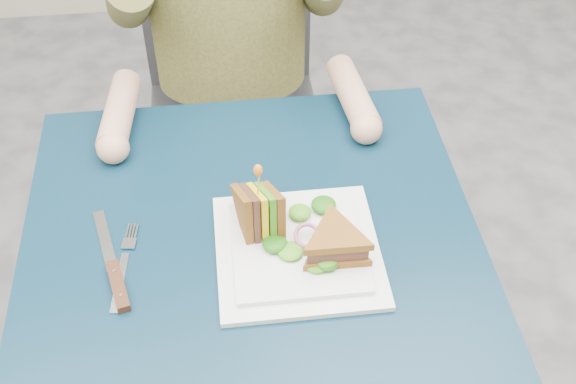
{
  "coord_description": "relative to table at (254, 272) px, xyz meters",
  "views": [
    {
      "loc": [
        -0.03,
        -0.78,
        1.62
      ],
      "look_at": [
        0.06,
        0.02,
        0.82
      ],
      "focal_mm": 45.0,
      "sensor_mm": 36.0,
      "label": 1
    }
  ],
  "objects": [
    {
      "name": "table",
      "position": [
        0.0,
        0.0,
        0.0
      ],
      "size": [
        0.75,
        0.75,
        0.73
      ],
      "color": "black",
      "rests_on": "ground"
    },
    {
      "name": "plate",
      "position": [
        0.07,
        -0.03,
        0.09
      ],
      "size": [
        0.26,
        0.26,
        0.02
      ],
      "color": "white",
      "rests_on": "table"
    },
    {
      "name": "sandwich_flat",
      "position": [
        0.13,
        -0.06,
        0.12
      ],
      "size": [
        0.13,
        0.13,
        0.05
      ],
      "color": "brown",
      "rests_on": "plate"
    },
    {
      "name": "chair",
      "position": [
        0.0,
        0.72,
        -0.11
      ],
      "size": [
        0.42,
        0.4,
        0.93
      ],
      "color": "#47474C",
      "rests_on": "ground"
    },
    {
      "name": "toothpick",
      "position": [
        0.02,
        0.01,
        0.2
      ],
      "size": [
        0.01,
        0.01,
        0.06
      ],
      "primitive_type": "cylinder",
      "rotation": [
        0.14,
        0.07,
        0.0
      ],
      "color": "tan",
      "rests_on": "sandwich_upright"
    },
    {
      "name": "knife",
      "position": [
        -0.22,
        -0.05,
        0.09
      ],
      "size": [
        0.07,
        0.22,
        0.02
      ],
      "color": "silver",
      "rests_on": "table"
    },
    {
      "name": "lettuce_spill",
      "position": [
        0.08,
        -0.02,
        0.11
      ],
      "size": [
        0.15,
        0.13,
        0.02
      ],
      "primitive_type": null,
      "color": "#337A14",
      "rests_on": "plate"
    },
    {
      "name": "toothpick_frill",
      "position": [
        0.02,
        0.01,
        0.23
      ],
      "size": [
        0.01,
        0.01,
        0.02
      ],
      "primitive_type": "ellipsoid",
      "color": "orange",
      "rests_on": "sandwich_upright"
    },
    {
      "name": "onion_ring",
      "position": [
        0.09,
        -0.03,
        0.11
      ],
      "size": [
        0.04,
        0.04,
        0.02
      ],
      "primitive_type": "torus",
      "rotation": [
        0.44,
        0.0,
        0.0
      ],
      "color": "#9E4C7A",
      "rests_on": "plate"
    },
    {
      "name": "sandwich_upright",
      "position": [
        0.02,
        0.01,
        0.13
      ],
      "size": [
        0.09,
        0.14,
        0.14
      ],
      "color": "brown",
      "rests_on": "plate"
    },
    {
      "name": "fork",
      "position": [
        -0.21,
        -0.03,
        0.08
      ],
      "size": [
        0.04,
        0.18,
        0.01
      ],
      "color": "silver",
      "rests_on": "table"
    }
  ]
}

